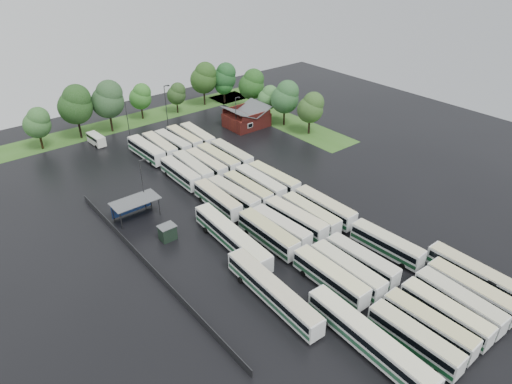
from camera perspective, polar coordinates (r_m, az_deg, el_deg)
ground at (r=76.15m, az=4.57°, el=-5.65°), size 160.00×160.00×0.00m
brick_building at (r=117.76m, az=-1.19°, el=9.07°), size 10.07×8.60×5.39m
wash_shed at (r=82.17m, az=-14.96°, el=-1.25°), size 8.20×4.20×3.58m
utility_hut at (r=76.14m, az=-11.00°, el=-4.98°), size 2.70×2.20×2.62m
grass_strip_north at (r=125.86m, az=-15.56°, el=8.47°), size 80.00×10.00×0.01m
grass_strip_east at (r=124.44m, az=2.48°, el=9.33°), size 10.00×50.00×0.01m
west_fence at (r=71.22m, az=-13.32°, el=-8.85°), size 0.10×50.00×1.20m
bus_r0c0 at (r=60.52m, az=19.18°, el=-16.91°), size 2.67×12.03×3.34m
bus_r0c1 at (r=62.74m, az=20.80°, el=-15.24°), size 2.84×12.09×3.35m
bus_r0c2 at (r=65.02m, az=22.58°, el=-13.77°), size 2.65×12.06×3.35m
bus_r0c3 at (r=67.29m, az=24.01°, el=-12.38°), size 3.12×12.33×3.41m
bus_r0c4 at (r=69.58m, az=25.29°, el=-11.11°), size 2.80×12.41×3.44m
bus_r1c0 at (r=66.09m, az=9.25°, el=-10.42°), size 2.88×12.61×3.50m
bus_r1c1 at (r=67.62m, az=11.31°, el=-9.58°), size 2.88×12.48×3.46m
bus_r1c2 at (r=69.97m, az=13.06°, el=-8.32°), size 2.82×12.04×3.34m
bus_r1c4 at (r=74.21m, az=16.02°, el=-6.26°), size 3.16×12.11×3.34m
bus_r2c0 at (r=73.45m, az=1.53°, el=-5.23°), size 2.85×12.60×3.50m
bus_r2c1 at (r=75.18m, az=3.11°, el=-4.43°), size 3.08×11.99×3.31m
bus_r2c2 at (r=77.15m, az=4.98°, el=-3.41°), size 3.27×12.62×3.48m
bus_r2c3 at (r=78.76m, az=6.81°, el=-2.79°), size 2.70×12.20×3.39m
bus_r2c4 at (r=80.85m, az=8.59°, el=-1.92°), size 2.72×12.58×3.50m
bus_r3c0 at (r=82.57m, az=-4.83°, el=-0.96°), size 2.96×12.27×3.39m
bus_r3c1 at (r=83.65m, az=-2.85°, el=-0.42°), size 3.18×12.49×3.45m
bus_r3c2 at (r=85.42m, az=-1.06°, el=0.28°), size 2.72×12.05×3.34m
bus_r3c3 at (r=87.34m, az=0.49°, el=1.07°), size 2.76×12.57×3.49m
bus_r3c4 at (r=89.01m, az=2.20°, el=1.64°), size 3.08×12.47×3.45m
bus_r4c0 at (r=92.44m, az=-9.43°, el=2.34°), size 2.78×12.09×3.35m
bus_r4c1 at (r=93.90m, az=-7.94°, el=2.99°), size 3.29×12.66×3.49m
bus_r4c2 at (r=95.21m, az=-6.24°, el=3.47°), size 2.60×12.10×3.37m
bus_r4c3 at (r=96.86m, az=-4.76°, el=4.08°), size 2.69×12.49×3.47m
bus_r4c4 at (r=98.73m, az=-3.10°, el=4.66°), size 2.77×12.43×3.45m
bus_r5c0 at (r=103.56m, az=-13.55°, el=5.11°), size 2.90×12.53×3.47m
bus_r5c1 at (r=104.75m, az=-11.93°, el=5.59°), size 2.98×12.39×3.43m
bus_r5c2 at (r=106.04m, az=-10.35°, el=6.04°), size 2.89×12.01×3.32m
bus_r5c3 at (r=107.71m, az=-8.95°, el=6.58°), size 2.71×12.14×3.37m
bus_r5c4 at (r=108.71m, az=-7.33°, el=6.94°), size 3.20×12.29×3.39m
artic_bus_west_a at (r=58.83m, az=13.91°, el=-17.46°), size 3.38×18.57×3.43m
artic_bus_west_b at (r=72.81m, az=-3.05°, el=-5.65°), size 3.54×18.57×3.43m
artic_bus_west_c at (r=63.20m, az=2.10°, el=-12.31°), size 3.37×18.08×3.34m
artic_bus_east at (r=72.28m, az=27.07°, el=-9.96°), size 2.62×17.89×3.32m
minibus at (r=113.81m, az=-19.34°, el=6.26°), size 2.49×5.85×2.50m
tree_north_0 at (r=114.53m, az=-25.65°, el=7.84°), size 6.02×6.02×9.97m
tree_north_1 at (r=116.50m, az=-21.61°, el=10.17°), size 7.97×7.97×13.20m
tree_north_2 at (r=118.02m, az=-17.99°, el=11.00°), size 7.85×7.85×13.00m
tree_north_3 at (r=125.05m, az=-14.20°, el=11.53°), size 5.77×5.77×9.55m
tree_north_4 at (r=127.69m, az=-9.87°, el=12.04°), size 5.07×5.07×8.40m
tree_north_5 at (r=132.00m, az=-6.50°, el=14.02°), size 7.40×7.40×12.25m
tree_north_6 at (r=134.20m, az=-3.96°, el=14.17°), size 6.88×6.88×11.40m
tree_east_0 at (r=112.44m, az=6.92°, el=10.47°), size 6.36×6.36×10.53m
tree_east_1 at (r=116.95m, az=3.73°, el=11.81°), size 7.06×7.06×11.70m
tree_east_2 at (r=121.74m, az=1.58°, el=11.74°), size 5.42×5.42×8.97m
tree_east_3 at (r=127.03m, az=-0.49°, el=13.36°), size 7.01×7.01×11.60m
tree_east_4 at (r=134.04m, az=-3.94°, el=13.40°), size 5.36×5.32×8.81m
lamp_post_ne at (r=112.76m, az=-2.49°, el=9.89°), size 1.39×0.27×9.03m
lamp_post_nw at (r=82.73m, az=-13.96°, el=1.31°), size 1.51×0.29×9.83m
lamp_post_back_w at (r=113.41m, az=-15.75°, el=8.98°), size 1.43×0.28×9.32m
lamp_post_back_e at (r=118.53m, az=-11.16°, el=10.86°), size 1.63×0.32×10.61m
puddle_0 at (r=67.26m, az=16.57°, el=-12.83°), size 4.66×4.66×0.01m
puddle_1 at (r=70.68m, az=21.78°, el=-11.49°), size 3.80×3.80×0.01m
puddle_2 at (r=73.75m, az=-0.58°, el=-6.90°), size 4.49×4.49×0.01m
puddle_3 at (r=76.77m, az=6.30°, el=-5.42°), size 5.16×5.16×0.01m
puddle_4 at (r=75.64m, az=20.85°, el=-8.18°), size 3.08×3.08×0.01m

